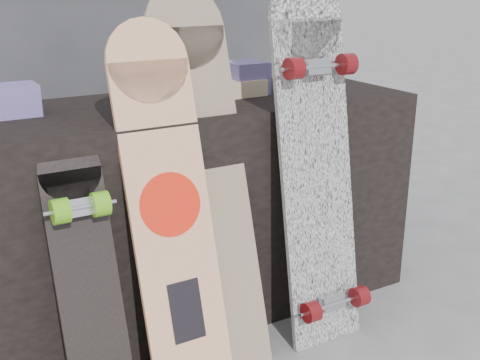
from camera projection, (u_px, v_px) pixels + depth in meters
vendor_table at (196, 205)px, 2.28m from camera, size 1.60×0.60×0.80m
booth at (111, 4)px, 2.75m from camera, size 2.40×0.22×2.20m
merch_box_purple at (8, 101)px, 1.90m from camera, size 0.18×0.12×0.10m
merch_box_small at (246, 78)px, 2.27m from camera, size 0.14×0.14×0.12m
merch_box_flat at (236, 88)px, 2.22m from camera, size 0.22×0.10×0.06m
longboard_geisha at (168, 199)px, 1.81m from camera, size 0.26×0.34×1.11m
longboard_celtic at (206, 169)px, 1.91m from camera, size 0.27×0.38×1.21m
longboard_cascadia at (317, 159)px, 2.01m from camera, size 0.28×0.30×1.23m
skateboard_dark at (89, 283)px, 1.69m from camera, size 0.18×0.30×0.80m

